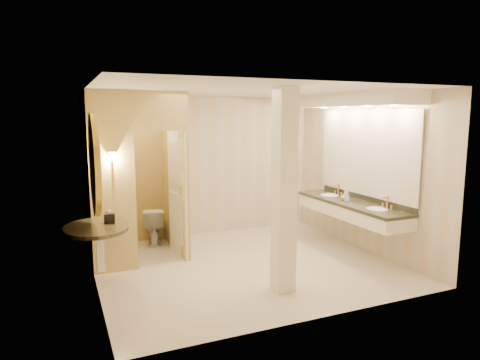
% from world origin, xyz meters
% --- Properties ---
extents(floor, '(4.50, 4.50, 0.00)m').
position_xyz_m(floor, '(0.00, 0.00, 0.00)').
color(floor, beige).
rests_on(floor, ground).
extents(ceiling, '(4.50, 4.50, 0.00)m').
position_xyz_m(ceiling, '(0.00, 0.00, 2.70)').
color(ceiling, silver).
rests_on(ceiling, wall_back).
extents(wall_back, '(4.50, 0.02, 2.70)m').
position_xyz_m(wall_back, '(0.00, 2.00, 1.35)').
color(wall_back, beige).
rests_on(wall_back, floor).
extents(wall_front, '(4.50, 0.02, 2.70)m').
position_xyz_m(wall_front, '(0.00, -2.00, 1.35)').
color(wall_front, beige).
rests_on(wall_front, floor).
extents(wall_left, '(0.02, 4.00, 2.70)m').
position_xyz_m(wall_left, '(-2.25, 0.00, 1.35)').
color(wall_left, beige).
rests_on(wall_left, floor).
extents(wall_right, '(0.02, 4.00, 2.70)m').
position_xyz_m(wall_right, '(2.25, 0.00, 1.35)').
color(wall_right, beige).
rests_on(wall_right, floor).
extents(toilet_closet, '(1.50, 1.55, 2.70)m').
position_xyz_m(toilet_closet, '(-1.11, 0.97, 1.39)').
color(toilet_closet, tan).
rests_on(toilet_closet, floor).
extents(wall_sconce, '(0.14, 0.14, 0.42)m').
position_xyz_m(wall_sconce, '(-1.93, 0.43, 1.73)').
color(wall_sconce, gold).
rests_on(wall_sconce, toilet_closet).
extents(vanity, '(0.75, 2.59, 2.09)m').
position_xyz_m(vanity, '(1.98, -0.07, 1.63)').
color(vanity, white).
rests_on(vanity, floor).
extents(console_shelf, '(1.05, 1.05, 1.97)m').
position_xyz_m(console_shelf, '(-2.21, -0.10, 1.35)').
color(console_shelf, black).
rests_on(console_shelf, floor).
extents(pillar, '(0.26, 0.26, 2.70)m').
position_xyz_m(pillar, '(0.05, -1.11, 1.35)').
color(pillar, white).
rests_on(pillar, floor).
extents(tissue_box, '(0.16, 0.16, 0.13)m').
position_xyz_m(tissue_box, '(-2.04, 0.03, 0.94)').
color(tissue_box, black).
rests_on(tissue_box, console_shelf).
extents(toilet, '(0.50, 0.73, 0.68)m').
position_xyz_m(toilet, '(-1.10, 1.70, 0.34)').
color(toilet, white).
rests_on(toilet, floor).
extents(soap_bottle_a, '(0.07, 0.07, 0.14)m').
position_xyz_m(soap_bottle_a, '(1.87, -0.03, 0.95)').
color(soap_bottle_a, beige).
rests_on(soap_bottle_a, vanity).
extents(soap_bottle_b, '(0.10, 0.10, 0.11)m').
position_xyz_m(soap_bottle_b, '(1.91, 0.10, 0.93)').
color(soap_bottle_b, silver).
rests_on(soap_bottle_b, vanity).
extents(soap_bottle_c, '(0.09, 0.09, 0.22)m').
position_xyz_m(soap_bottle_c, '(1.87, -0.03, 0.99)').
color(soap_bottle_c, '#C6B28C').
rests_on(soap_bottle_c, vanity).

